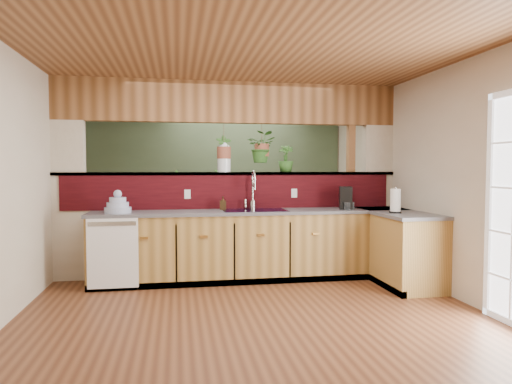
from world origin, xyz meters
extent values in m
cube|color=#5A311B|center=(0.00, 0.00, 0.00)|extent=(4.60, 7.00, 0.01)
cube|color=brown|center=(0.00, 0.00, 2.60)|extent=(4.60, 7.00, 0.01)
cube|color=beige|center=(0.00, 3.50, 1.30)|extent=(4.60, 0.02, 2.60)
cube|color=beige|center=(0.00, -3.50, 1.30)|extent=(4.60, 0.02, 2.60)
cube|color=beige|center=(-2.30, 0.00, 1.30)|extent=(0.02, 7.00, 2.60)
cube|color=beige|center=(2.30, 0.00, 1.30)|extent=(0.02, 7.00, 2.60)
cube|color=beige|center=(0.00, 1.35, 0.68)|extent=(4.60, 0.15, 1.35)
cube|color=#36070B|center=(0.00, 1.27, 1.12)|extent=(4.40, 0.02, 0.45)
cube|color=brown|center=(0.00, 1.35, 1.37)|extent=(4.60, 0.21, 0.04)
cube|color=brown|center=(0.00, 1.35, 2.33)|extent=(4.60, 0.15, 0.55)
cube|color=beige|center=(-2.10, 1.35, 1.70)|extent=(0.40, 0.15, 0.70)
cube|color=beige|center=(2.10, 1.35, 1.70)|extent=(0.40, 0.15, 0.70)
cube|color=brown|center=(1.70, 1.35, 1.30)|extent=(0.10, 0.10, 2.60)
cube|color=brown|center=(0.00, 1.35, 1.37)|extent=(4.60, 0.21, 0.04)
cube|color=brown|center=(0.00, 1.35, 2.33)|extent=(4.60, 0.15, 0.55)
cube|color=#465C3E|center=(0.00, 3.48, 1.30)|extent=(4.55, 0.02, 2.55)
cube|color=olive|center=(0.25, 0.98, 0.43)|extent=(4.10, 0.60, 0.86)
cube|color=#505056|center=(0.25, 0.98, 0.88)|extent=(4.14, 0.64, 0.04)
cube|color=olive|center=(2.00, 0.54, 0.43)|extent=(0.60, 1.48, 0.86)
cube|color=#505056|center=(2.00, 0.54, 0.88)|extent=(0.64, 1.52, 0.04)
cube|color=olive|center=(2.00, 0.98, 0.43)|extent=(0.60, 0.60, 0.86)
cube|color=#505056|center=(2.00, 0.98, 0.88)|extent=(0.64, 0.64, 0.04)
cube|color=black|center=(0.25, 0.71, 0.04)|extent=(4.10, 0.06, 0.08)
cube|color=black|center=(1.73, 0.54, 0.04)|extent=(0.06, 1.48, 0.08)
cube|color=white|center=(-1.48, 0.66, 0.45)|extent=(0.58, 0.02, 0.82)
cube|color=#B7B7B2|center=(-1.48, 0.65, 0.80)|extent=(0.54, 0.01, 0.05)
cube|color=black|center=(0.25, 0.98, 0.89)|extent=(0.82, 0.50, 0.03)
cube|color=black|center=(0.06, 0.98, 0.80)|extent=(0.34, 0.40, 0.16)
cube|color=black|center=(0.44, 0.98, 0.80)|extent=(0.34, 0.40, 0.16)
cylinder|color=#B7B7B2|center=(0.26, 1.18, 0.95)|extent=(0.08, 0.08, 0.11)
cylinder|color=#B7B7B2|center=(0.26, 1.18, 1.15)|extent=(0.03, 0.03, 0.31)
torus|color=#B7B7B2|center=(0.26, 1.10, 1.30)|extent=(0.22, 0.10, 0.22)
cylinder|color=#B7B7B2|center=(0.26, 1.00, 1.23)|extent=(0.03, 0.03, 0.13)
cylinder|color=#B7B7B2|center=(0.16, 1.18, 0.98)|extent=(0.03, 0.03, 0.11)
cylinder|color=#9EA9CC|center=(-1.44, 0.90, 0.94)|extent=(0.32, 0.32, 0.07)
cylinder|color=#9EA9CC|center=(-1.44, 0.90, 1.00)|extent=(0.26, 0.26, 0.06)
cylinder|color=#9EA9CC|center=(-1.44, 0.90, 1.06)|extent=(0.20, 0.20, 0.06)
sphere|color=#9EA9CC|center=(-1.44, 0.90, 1.13)|extent=(0.10, 0.10, 0.10)
imported|color=#3A2815|center=(-0.14, 1.12, 0.99)|extent=(0.09, 0.09, 0.18)
cube|color=black|center=(1.48, 0.95, 1.05)|extent=(0.16, 0.26, 0.30)
cube|color=black|center=(1.48, 0.86, 0.95)|extent=(0.14, 0.10, 0.10)
cylinder|color=silver|center=(1.48, 0.89, 0.99)|extent=(0.08, 0.08, 0.08)
cylinder|color=black|center=(1.87, 0.32, 0.91)|extent=(0.15, 0.15, 0.02)
cylinder|color=#B7B7B2|center=(1.87, 0.32, 1.06)|extent=(0.02, 0.02, 0.31)
cylinder|color=white|center=(1.87, 0.32, 1.06)|extent=(0.12, 0.12, 0.27)
cylinder|color=silver|center=(-0.11, 1.35, 1.54)|extent=(0.18, 0.18, 0.30)
sphere|color=silver|center=(-0.11, 1.35, 1.71)|extent=(0.16, 0.16, 0.16)
imported|color=#29561D|center=(0.75, 1.35, 1.58)|extent=(0.24, 0.24, 0.37)
cylinder|color=brown|center=(-0.11, 1.35, 1.88)|extent=(0.01, 0.01, 0.34)
cylinder|color=brown|center=(-0.11, 1.35, 1.65)|extent=(0.19, 0.19, 0.16)
imported|color=#29561D|center=(-0.11, 1.35, 1.89)|extent=(0.22, 0.16, 0.40)
cylinder|color=brown|center=(0.41, 1.35, 1.90)|extent=(0.01, 0.01, 0.30)
cylinder|color=brown|center=(0.41, 1.35, 1.69)|extent=(0.20, 0.20, 0.17)
imported|color=#29561D|center=(0.41, 1.35, 1.94)|extent=(0.47, 0.44, 0.43)
cube|color=black|center=(-0.31, 3.25, 0.50)|extent=(1.49, 0.93, 0.97)
imported|color=#29561D|center=(-0.72, 3.25, 1.20)|extent=(0.27, 0.23, 0.43)
imported|color=#29561D|center=(0.01, 3.25, 1.20)|extent=(0.29, 0.29, 0.44)
imported|color=#29561D|center=(1.36, 2.59, 0.36)|extent=(0.78, 0.72, 0.72)
camera|label=1|loc=(-0.73, -4.81, 1.44)|focal=32.00mm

